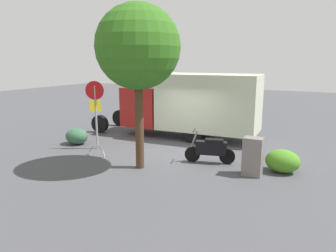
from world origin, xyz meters
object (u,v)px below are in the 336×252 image
street_tree (138,48)px  utility_cabinet (253,157)px  motorcycle (211,149)px  bike_rack_hoop (97,156)px  box_truck_near (190,103)px  stop_sign (95,104)px

street_tree → utility_cabinet: street_tree is taller
motorcycle → street_tree: bearing=23.8°
street_tree → motorcycle: bearing=-141.2°
bike_rack_hoop → motorcycle: bearing=-163.7°
street_tree → bike_rack_hoop: bearing=-9.5°
box_truck_near → motorcycle: 4.12m
box_truck_near → stop_sign: bearing=51.9°
utility_cabinet → street_tree: bearing=15.9°
box_truck_near → street_tree: bearing=90.1°
motorcycle → utility_cabinet: utility_cabinet is taller
stop_sign → utility_cabinet: bearing=178.6°
motorcycle → street_tree: street_tree is taller
motorcycle → stop_sign: size_ratio=0.63×
motorcycle → utility_cabinet: 1.72m
motorcycle → bike_rack_hoop: bearing=1.2°
street_tree → bike_rack_hoop: (2.22, -0.37, -4.04)m
bike_rack_hoop → stop_sign: bearing=-51.7°
box_truck_near → utility_cabinet: size_ratio=6.65×
bike_rack_hoop → box_truck_near: bearing=-113.6°
motorcycle → bike_rack_hoop: (4.20, 1.23, -0.52)m
box_truck_near → street_tree: 5.42m
street_tree → bike_rack_hoop: street_tree is taller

